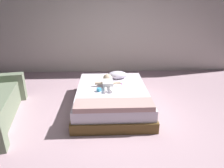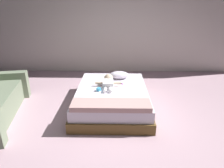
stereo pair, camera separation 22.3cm
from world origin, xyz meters
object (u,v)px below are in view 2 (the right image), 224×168
Objects in this scene: bed at (112,98)px; toy_block at (99,89)px; baby at (108,82)px; toothbrush at (121,83)px; pillow at (119,75)px.

toy_block is (-0.25, -0.11, 0.23)m from bed.
baby is 0.30m from toothbrush.
pillow is at bearing 60.89° from toy_block.
baby is 4.33× the size of toothbrush.
toy_block is at bearing -121.61° from baby.
pillow is 0.49m from baby.
pillow is 2.91× the size of toothbrush.
bed is 3.04× the size of baby.
pillow is at bearing 97.17° from toothbrush.
toothbrush is (0.04, -0.32, -0.07)m from pillow.
toy_block is at bearing -156.65° from bed.
bed is at bearing -103.65° from pillow.
pillow is 4.64× the size of toy_block.
bed is 21.02× the size of toy_block.
pillow is 0.67× the size of baby.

